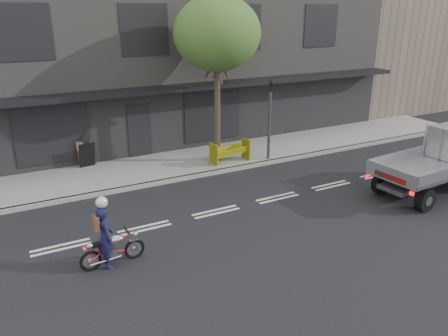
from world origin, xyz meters
TOP-DOWN VIEW (x-y plane):
  - ground at (0.00, 0.00)m, footprint 80.00×80.00m
  - sidewalk at (0.00, 4.70)m, footprint 32.00×3.20m
  - kerb at (0.00, 3.10)m, footprint 32.00×0.20m
  - building_main at (0.00, 11.30)m, footprint 26.00×10.00m
  - building_neighbour at (20.00, 11.30)m, footprint 14.00×10.00m
  - street_tree at (2.20, 4.20)m, footprint 3.40×3.40m
  - traffic_light_pole at (4.20, 3.35)m, footprint 0.12×0.12m
  - motorcycle at (-3.71, -1.50)m, footprint 1.70×0.49m
  - rider at (-3.86, -1.50)m, footprint 0.42×0.62m
  - construction_barrier at (2.57, 3.50)m, footprint 1.73×0.92m
  - sandwich_board at (-2.85, 5.87)m, footprint 0.69×0.51m

SIDE VIEW (x-z plane):
  - ground at x=0.00m, z-range 0.00..0.00m
  - sidewalk at x=0.00m, z-range 0.00..0.15m
  - kerb at x=0.00m, z-range 0.00..0.15m
  - motorcycle at x=-3.71m, z-range 0.01..0.89m
  - construction_barrier at x=2.57m, z-range 0.15..1.07m
  - sandwich_board at x=-2.85m, z-range 0.15..1.16m
  - rider at x=-3.86m, z-range 0.00..1.64m
  - traffic_light_pole at x=4.20m, z-range -0.10..3.40m
  - building_main at x=0.00m, z-range 0.00..8.00m
  - building_neighbour at x=20.00m, z-range 0.00..10.00m
  - street_tree at x=2.20m, z-range 1.90..8.65m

